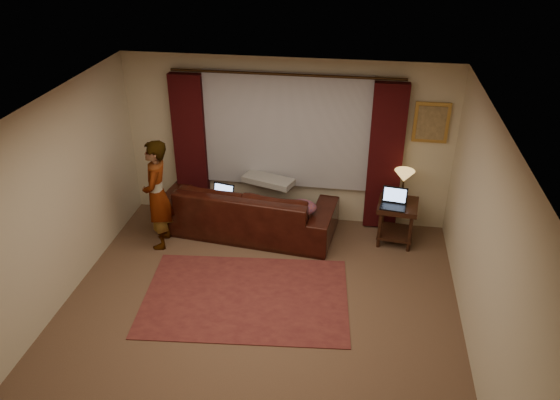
% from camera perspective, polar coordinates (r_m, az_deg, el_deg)
% --- Properties ---
extents(floor, '(5.00, 5.00, 0.01)m').
position_cam_1_polar(floor, '(6.96, -2.38, -11.97)').
color(floor, brown).
rests_on(floor, ground).
extents(ceiling, '(5.00, 5.00, 0.02)m').
position_cam_1_polar(ceiling, '(5.62, -2.92, 8.63)').
color(ceiling, silver).
rests_on(ceiling, ground).
extents(wall_back, '(5.00, 0.02, 2.60)m').
position_cam_1_polar(wall_back, '(8.39, 0.69, 6.06)').
color(wall_back, beige).
rests_on(wall_back, ground).
extents(wall_left, '(0.02, 5.00, 2.60)m').
position_cam_1_polar(wall_left, '(7.07, -22.92, -0.92)').
color(wall_left, beige).
rests_on(wall_left, ground).
extents(wall_right, '(0.02, 5.00, 2.60)m').
position_cam_1_polar(wall_right, '(6.25, 20.54, -4.42)').
color(wall_right, beige).
rests_on(wall_right, ground).
extents(sheer_curtain, '(2.50, 0.05, 1.80)m').
position_cam_1_polar(sheer_curtain, '(8.26, 0.64, 7.19)').
color(sheer_curtain, '#9D9CA4').
rests_on(sheer_curtain, wall_back).
extents(drape_left, '(0.50, 0.14, 2.30)m').
position_cam_1_polar(drape_left, '(8.66, -9.33, 5.56)').
color(drape_left, black).
rests_on(drape_left, floor).
extents(drape_right, '(0.50, 0.14, 2.30)m').
position_cam_1_polar(drape_right, '(8.28, 10.94, 4.29)').
color(drape_right, black).
rests_on(drape_right, floor).
extents(curtain_rod, '(0.04, 0.04, 3.40)m').
position_cam_1_polar(curtain_rod, '(7.93, 0.62, 12.98)').
color(curtain_rod, '#301E0E').
rests_on(curtain_rod, wall_back).
extents(picture_frame, '(0.50, 0.04, 0.60)m').
position_cam_1_polar(picture_frame, '(8.19, 15.52, 7.81)').
color(picture_frame, '#B1843B').
rests_on(picture_frame, wall_back).
extents(sofa, '(2.77, 1.44, 1.07)m').
position_cam_1_polar(sofa, '(8.32, -3.38, -0.03)').
color(sofa, black).
rests_on(sofa, floor).
extents(throw_blanket, '(0.84, 0.54, 0.09)m').
position_cam_1_polar(throw_blanket, '(8.23, -1.25, 3.83)').
color(throw_blanket, gray).
rests_on(throw_blanket, sofa).
extents(clothing_pile, '(0.56, 0.50, 0.19)m').
position_cam_1_polar(clothing_pile, '(7.91, 2.21, -0.81)').
color(clothing_pile, brown).
rests_on(clothing_pile, sofa).
extents(laptop_sofa, '(0.41, 0.43, 0.25)m').
position_cam_1_polar(laptop_sofa, '(8.25, -6.29, 0.53)').
color(laptop_sofa, black).
rests_on(laptop_sofa, sofa).
extents(area_rug, '(2.79, 1.99, 0.01)m').
position_cam_1_polar(area_rug, '(7.23, -3.58, -10.04)').
color(area_rug, maroon).
rests_on(area_rug, floor).
extents(end_table, '(0.63, 0.63, 0.66)m').
position_cam_1_polar(end_table, '(8.32, 12.03, -2.31)').
color(end_table, black).
rests_on(end_table, floor).
extents(tiffany_lamp, '(0.37, 0.37, 0.47)m').
position_cam_1_polar(tiffany_lamp, '(8.18, 12.74, 1.53)').
color(tiffany_lamp, olive).
rests_on(tiffany_lamp, end_table).
extents(laptop_table, '(0.41, 0.44, 0.26)m').
position_cam_1_polar(laptop_table, '(7.97, 11.80, 0.07)').
color(laptop_table, black).
rests_on(laptop_table, end_table).
extents(person, '(0.56, 0.56, 1.66)m').
position_cam_1_polar(person, '(8.03, -12.72, 0.52)').
color(person, gray).
rests_on(person, floor).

